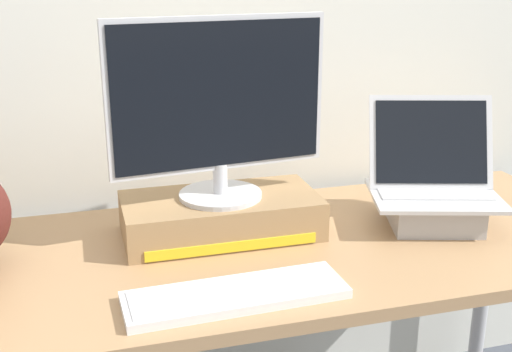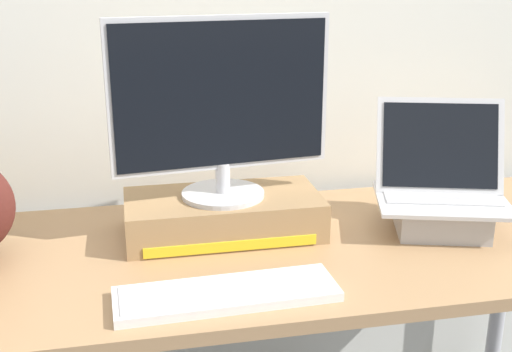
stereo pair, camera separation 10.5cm
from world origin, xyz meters
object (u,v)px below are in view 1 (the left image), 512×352
at_px(open_laptop, 433,198).
at_px(external_keyboard, 236,294).
at_px(desktop_monitor, 219,107).
at_px(toner_box_yellow, 221,216).

xyz_separation_m(open_laptop, external_keyboard, (-0.60, -0.26, -0.06)).
relative_size(desktop_monitor, open_laptop, 1.41).
height_order(toner_box_yellow, desktop_monitor, desktop_monitor).
bearing_deg(desktop_monitor, toner_box_yellow, 92.44).
distance_m(desktop_monitor, open_laptop, 0.61).
relative_size(desktop_monitor, external_keyboard, 1.16).
distance_m(desktop_monitor, external_keyboard, 0.46).
distance_m(toner_box_yellow, open_laptop, 0.56).
height_order(toner_box_yellow, external_keyboard, toner_box_yellow).
height_order(open_laptop, external_keyboard, open_laptop).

